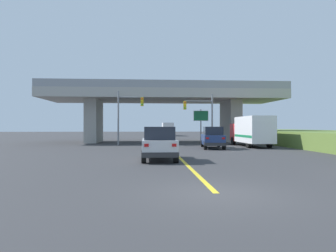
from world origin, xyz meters
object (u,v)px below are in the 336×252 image
traffic_signal_nearside (203,113)px  traffic_signal_farside (127,111)px  box_truck (251,131)px  highway_sign (201,118)px  suv_crossing (213,137)px  semi_truck_distant (168,129)px  suv_lead (159,143)px

traffic_signal_nearside → traffic_signal_farside: (-8.51, -0.62, 0.15)m
box_truck → highway_sign: 8.30m
suv_crossing → box_truck: bearing=32.2°
semi_truck_distant → suv_crossing: bearing=-87.6°
traffic_signal_nearside → semi_truck_distant: 32.26m
suv_crossing → highway_sign: highway_sign is taller
traffic_signal_farside → highway_sign: (8.95, 4.04, -0.66)m
traffic_signal_nearside → highway_sign: size_ratio=1.37×
traffic_signal_farside → highway_sign: bearing=24.3°
suv_lead → highway_sign: highway_sign is taller
box_truck → traffic_signal_nearside: 6.07m
traffic_signal_nearside → highway_sign: (0.44, 3.42, -0.52)m
suv_crossing → box_truck: 5.01m
suv_crossing → traffic_signal_farside: traffic_signal_farside is taller
suv_lead → traffic_signal_nearside: size_ratio=0.75×
suv_crossing → traffic_signal_nearside: bearing=94.8°
semi_truck_distant → highway_sign: bearing=-85.6°
suv_lead → highway_sign: size_ratio=1.03×
box_truck → traffic_signal_nearside: traffic_signal_nearside is taller
box_truck → highway_sign: highway_sign is taller
suv_crossing → box_truck: (4.48, 2.17, 0.59)m
suv_lead → traffic_signal_farside: (-2.97, 14.72, 2.73)m
suv_lead → traffic_signal_nearside: 16.51m
suv_lead → semi_truck_distant: 47.63m
suv_crossing → highway_sign: bearing=92.7°
suv_crossing → traffic_signal_farside: size_ratio=0.84×
traffic_signal_farside → suv_crossing: bearing=-32.5°
semi_truck_distant → traffic_signal_farside: bearing=-101.6°
traffic_signal_farside → semi_truck_distant: traffic_signal_farside is taller
box_truck → traffic_signal_nearside: bearing=138.8°
traffic_signal_farside → highway_sign: size_ratio=1.41×
highway_sign → suv_crossing: bearing=-93.7°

